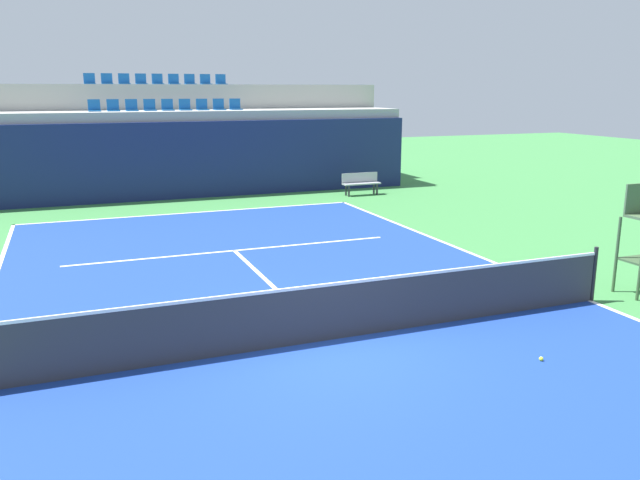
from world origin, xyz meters
The scene contains 14 objects.
ground_plane centered at (0.00, 0.00, 0.00)m, with size 80.00×80.00×0.00m, color #387A3D.
court_surface centered at (0.00, 0.00, 0.01)m, with size 11.00×24.00×0.01m, color navy.
baseline_far centered at (0.00, 11.95, 0.01)m, with size 11.00×0.10×0.00m, color white.
sideline_right centered at (5.45, 0.00, 0.01)m, with size 0.10×24.00×0.00m, color white.
service_line_far centered at (0.00, 6.40, 0.01)m, with size 8.26×0.10×0.00m, color white.
centre_service_line centered at (0.00, 3.20, 0.01)m, with size 0.10×6.40×0.00m, color white.
back_wall centered at (0.00, 15.04, 1.43)m, with size 18.72×0.30×2.85m, color navy.
stands_tier_lower centered at (0.00, 16.39, 1.61)m, with size 18.72×2.40×3.21m, color #9E9E99.
stands_tier_upper centered at (0.00, 18.79, 2.10)m, with size 18.72×2.40×4.21m, color #9E9E99.
seating_row_lower centered at (0.00, 16.48, 3.34)m, with size 5.79×0.44×0.44m.
seating_row_upper centered at (0.00, 18.88, 4.33)m, with size 5.79×0.44×0.44m.
tennis_net centered at (0.00, 0.00, 0.51)m, with size 11.08×0.08×1.07m.
player_bench centered at (6.77, 13.32, 0.51)m, with size 1.50×0.40×0.85m.
tennis_ball_0 centered at (2.65, -1.95, 0.04)m, with size 0.07×0.07×0.07m, color #CCE033.
Camera 1 is at (-3.77, -9.12, 4.01)m, focal length 36.05 mm.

